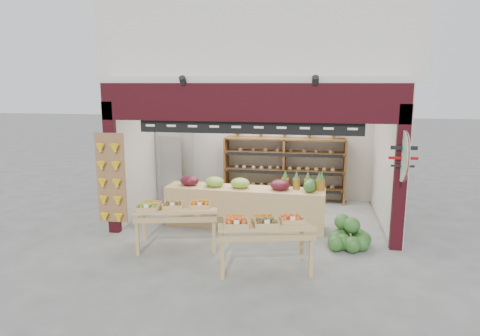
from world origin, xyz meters
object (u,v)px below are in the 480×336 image
Objects in this scene: back_shelving at (284,156)px; refrigerator at (175,166)px; cardboard_stack at (206,200)px; mid_counter at (244,205)px; display_table_right at (261,224)px; display_table_left at (172,209)px; watermelon_pile at (349,237)px.

refrigerator is (-2.76, -0.46, -0.26)m from back_shelving.
cardboard_stack is 0.29× the size of mid_counter.
refrigerator is 1.86× the size of cardboard_stack.
back_shelving reaches higher than display_table_right.
display_table_right is (2.68, -3.75, -0.17)m from refrigerator.
display_table_right is at bearing -21.09° from display_table_left.
display_table_left is at bearing -90.76° from cardboard_stack.
watermelon_pile is at bearing -31.25° from cardboard_stack.
refrigerator is at bearing 125.51° from display_table_right.
cardboard_stack is (-1.78, -1.13, -0.94)m from back_shelving.
mid_counter is (2.08, -1.74, -0.45)m from refrigerator.
refrigerator is at bearing 107.00° from display_table_left.
display_table_left is (-1.82, -3.54, -0.45)m from back_shelving.
mid_counter is at bearing 106.55° from display_table_right.
mid_counter is 2.03× the size of display_table_right.
watermelon_pile is at bearing -22.18° from refrigerator.
mid_counter reaches higher than watermelon_pile.
cardboard_stack is 1.55m from mid_counter.
display_table_right is (-0.08, -4.21, -0.42)m from back_shelving.
display_table_right is at bearing -142.88° from watermelon_pile.
watermelon_pile is at bearing -22.64° from mid_counter.
display_table_left reaches higher than cardboard_stack.
mid_counter is 1.78m from display_table_left.
refrigerator is 4.61m from display_table_right.
refrigerator is 1.13× the size of display_table_left.
watermelon_pile is at bearing -65.15° from back_shelving.
mid_counter is at bearing 157.36° from watermelon_pile.
watermelon_pile is (4.18, -2.62, -0.71)m from refrigerator.
cardboard_stack is (0.97, -0.67, -0.68)m from refrigerator.
cardboard_stack is at bearing -24.69° from refrigerator.
refrigerator is at bearing -170.61° from back_shelving.
display_table_left is 1.99× the size of watermelon_pile.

